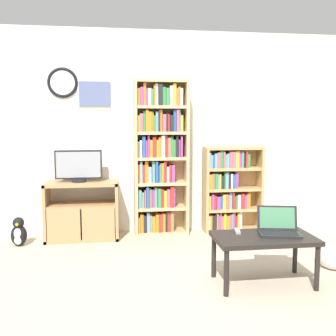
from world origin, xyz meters
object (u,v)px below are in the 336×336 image
Objects in this scene: tv_stand at (82,211)px; bookshelf_short at (229,189)px; laptop at (278,227)px; penguin_figurine at (19,233)px; television at (79,166)px; cat at (330,256)px; bookshelf_tall at (159,157)px; coffee_table at (264,242)px; remote_near_laptop at (237,231)px.

tv_stand is 1.92m from bookshelf_short.
penguin_figurine is (-2.57, 1.36, -0.34)m from laptop.
bookshelf_short is at bearing 2.89° from television.
bookshelf_short reaches higher than television.
cat is 3.41m from penguin_figurine.
coffee_table is (0.73, -1.72, -0.61)m from bookshelf_tall.
laptop is at bearing 176.53° from cat.
television is 2.49m from laptop.
tv_stand is 0.55m from television.
coffee_table is (1.70, -1.60, 0.03)m from tv_stand.
penguin_figurine is (-2.22, 1.27, -0.29)m from remote_near_laptop.
bookshelf_tall reaches higher than laptop.
bookshelf_short is (1.90, 0.13, 0.20)m from tv_stand.
laptop is 0.77m from cat.
bookshelf_tall reaches higher than cat.
tv_stand is at bearing 151.71° from laptop.
bookshelf_tall is at bearing 113.00° from coffee_table.
laptop is at bearing 19.28° from coffee_table.
remote_near_laptop is 0.49× the size of penguin_figurine.
cat is (1.52, -1.46, -0.88)m from bookshelf_tall.
coffee_table is 2.60× the size of penguin_figurine.
bookshelf_short is at bearing -92.39° from remote_near_laptop.
tv_stand reaches higher than remote_near_laptop.
tv_stand is 2.42m from laptop.
television is at bearing 134.44° from tv_stand.
coffee_table is 2.81m from penguin_figurine.
laptop is 2.43× the size of remote_near_laptop.
cat is (0.59, -1.47, -0.44)m from bookshelf_short.
remote_near_laptop is at bearing -29.75° from penguin_figurine.
bookshelf_short is 1.27× the size of coffee_table.
bookshelf_tall is 1.91m from penguin_figurine.
television is 2.98m from cat.
television reaches higher than remote_near_laptop.
bookshelf_tall is 2.22× the size of coffee_table.
tv_stand is 0.79× the size of bookshelf_short.
television is 2.19m from remote_near_laptop.
coffee_table is at bearing -30.39° from penguin_figurine.
tv_stand reaches higher than cat.
bookshelf_short is at bearing 90.48° from cat.
bookshelf_short is 2.66m from penguin_figurine.
remote_near_laptop is (-0.35, 0.09, -0.05)m from laptop.
bookshelf_short is (0.93, 0.01, -0.44)m from bookshelf_tall.
bookshelf_short reaches higher than remote_near_laptop.
coffee_table reaches higher than cat.
coffee_table is 0.20m from laptop.
coffee_table reaches higher than penguin_figurine.
bookshelf_tall reaches higher than television.
remote_near_laptop is at bearing -44.04° from television.
tv_stand is at bearing 130.22° from cat.
tv_stand is 0.45× the size of bookshelf_tall.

